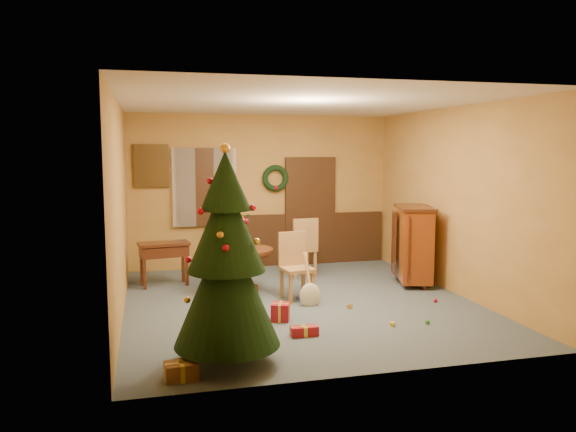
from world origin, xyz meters
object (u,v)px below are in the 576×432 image
object	(u,v)px
writing_desk	(164,253)
sideboard	(414,243)
dining_table	(241,262)
christmas_tree	(226,261)
chair_near	(295,263)

from	to	relation	value
writing_desk	sideboard	xyz separation A→B (m)	(4.05, -0.91, 0.16)
dining_table	sideboard	bearing A→B (deg)	-3.01
dining_table	christmas_tree	distance (m)	3.03
dining_table	writing_desk	world-z (taller)	writing_desk
christmas_tree	chair_near	bearing A→B (deg)	59.83
chair_near	christmas_tree	xyz separation A→B (m)	(-1.35, -2.33, 0.55)
christmas_tree	sideboard	size ratio (longest dim) A/B	1.75
chair_near	christmas_tree	distance (m)	2.75
dining_table	chair_near	world-z (taller)	chair_near
dining_table	sideboard	distance (m)	2.90
dining_table	writing_desk	bearing A→B (deg)	146.79
chair_near	christmas_tree	world-z (taller)	christmas_tree
christmas_tree	dining_table	bearing A→B (deg)	77.87
dining_table	christmas_tree	size ratio (longest dim) A/B	0.44
chair_near	writing_desk	distance (m)	2.31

